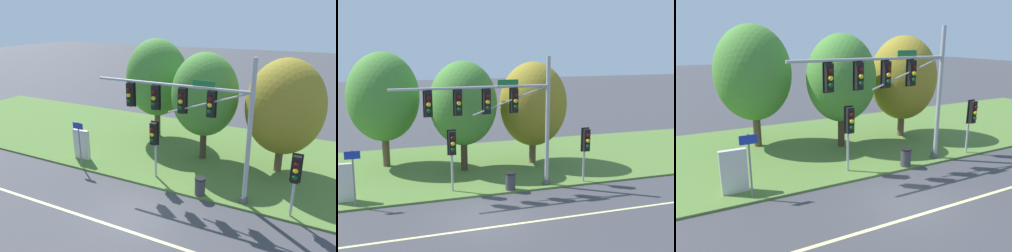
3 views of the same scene
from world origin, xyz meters
The scene contains 12 objects.
ground_plane centered at (0.00, 0.00, 0.00)m, with size 160.00×160.00×0.00m, color #3D3D42.
lane_stripe centered at (0.00, -1.20, 0.00)m, with size 36.00×0.16×0.01m, color beige.
grass_verge centered at (0.00, 8.25, 0.05)m, with size 48.00×11.50×0.10m, color #517533.
traffic_signal_mast centered at (1.53, 3.08, 4.40)m, with size 8.37×0.49×6.95m.
pedestrian_signal_near_kerb centered at (6.49, 2.74, 2.32)m, with size 0.46×0.55×3.07m.
pedestrian_signal_further_along centered at (-0.79, 3.42, 2.50)m, with size 0.46×0.55×3.28m.
route_sign_post centered at (-5.58, 2.90, 1.82)m, with size 0.71×0.08×2.72m.
tree_nearest_road centered at (-3.85, 9.50, 4.48)m, with size 4.39×4.39×7.14m.
tree_left_of_mast centered at (0.65, 7.19, 4.18)m, with size 4.04×4.04×6.62m.
tree_behind_signpost centered at (5.22, 7.42, 3.93)m, with size 4.28×4.28×6.52m.
info_kiosk centered at (-6.12, 3.68, 1.04)m, with size 1.10×0.24×1.90m.
trash_bin centered at (2.15, 2.82, 0.57)m, with size 0.56×0.56×0.93m.
Camera 2 is at (-4.68, -17.25, 7.53)m, focal length 45.00 mm.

